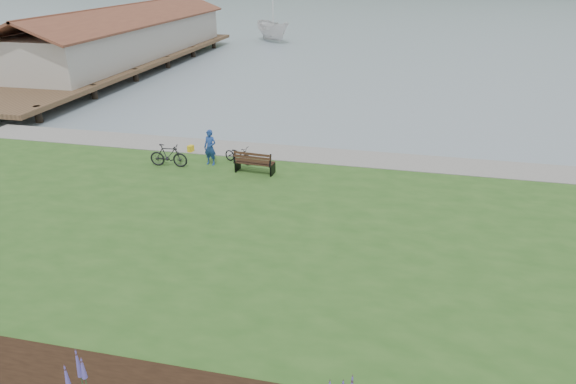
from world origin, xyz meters
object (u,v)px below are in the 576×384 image
sailboat (273,41)px  park_bench (254,162)px  bicycle_a (238,155)px  person (210,144)px

sailboat → park_bench: bearing=-117.0°
bicycle_a → sailboat: size_ratio=0.05×
park_bench → sailboat: 43.80m
person → bicycle_a: (1.15, 0.47, -0.55)m
person → sailboat: bearing=110.5°
person → sailboat: 42.76m
person → bicycle_a: size_ratio=1.25×
park_bench → sailboat: bearing=108.0°
bicycle_a → sailboat: (-8.96, 41.55, -0.80)m
park_bench → bicycle_a: bearing=139.4°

